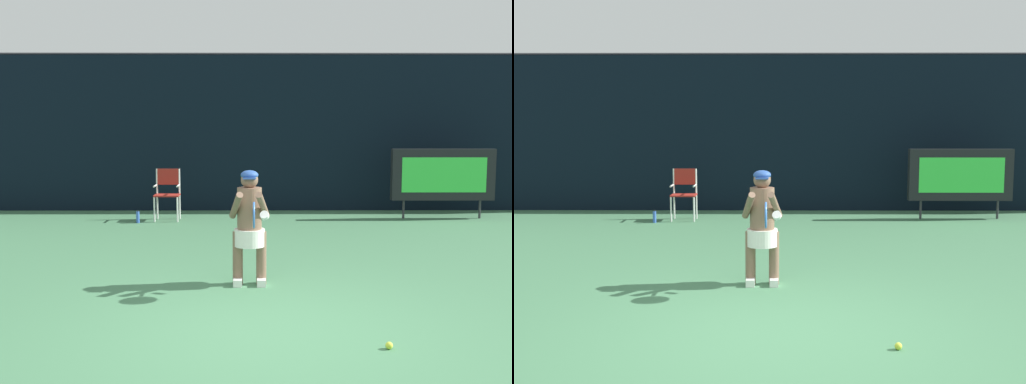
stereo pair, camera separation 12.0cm
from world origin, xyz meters
The scene contains 8 objects.
ground centered at (0.00, -0.19, -0.01)m, with size 18.00×22.00×0.03m.
backdrop_screen centered at (0.00, 8.50, 1.81)m, with size 18.00×0.12×3.66m.
scoreboard centered at (3.89, 7.23, 0.95)m, with size 2.20×0.21×1.50m.
umpire_chair centered at (-1.99, 7.06, 0.62)m, with size 0.52×0.44×1.08m.
water_bottle centered at (-2.55, 6.65, 0.12)m, with size 0.07×0.07×0.27m.
tennis_player centered at (-0.22, 1.83, 0.79)m, with size 0.53×0.60×1.46m.
tennis_racket centered at (-0.17, 1.30, 0.98)m, with size 0.03×0.60×0.31m.
tennis_ball_loose centered at (1.06, -0.43, 0.03)m, with size 0.07×0.07×0.07m.
Camera 1 is at (-0.18, -5.80, 2.05)m, focal length 42.90 mm.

